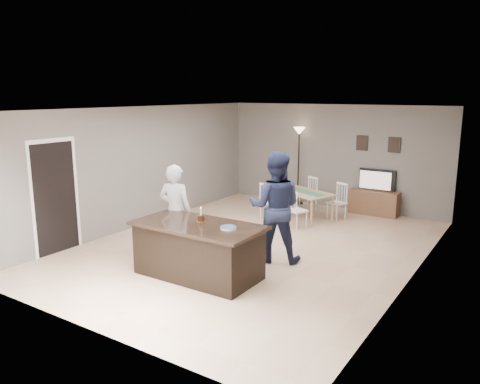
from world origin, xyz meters
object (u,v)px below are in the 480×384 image
Objects in this scene: tv_console at (374,203)px; plate_stack at (228,228)px; television at (376,180)px; dining_table at (303,196)px; floor_lamp at (299,145)px; man at (275,207)px; birthday_cake at (201,218)px; woman at (176,211)px; kitchen_island at (198,250)px.

tv_console is 4.63× the size of plate_stack.
television is 5.64m from plate_stack.
plate_stack is at bearing -96.37° from tv_console.
floor_lamp is at bearing 142.29° from dining_table.
plate_stack is 0.13× the size of dining_table.
television is 0.45× the size of dining_table.
man is 1.41m from birthday_cake.
birthday_cake is (-1.25, -5.42, 0.66)m from tv_console.
floor_lamp is at bearing -103.28° from woman.
tv_console is 4.91× the size of birthday_cake.
television is at bearing -125.82° from woman.
plate_stack is (-0.62, -5.54, 0.62)m from tv_console.
dining_table is at bearing 47.90° from television.
woman reaches higher than television.
plate_stack is at bearing 83.71° from television.
television is (0.00, 0.07, 0.56)m from tv_console.
television is at bearing 77.99° from kitchen_island.
floor_lamp reaches higher than birthday_cake.
man is at bearing 58.32° from birthday_cake.
birthday_cake reaches higher than plate_stack.
tv_console is 0.57× the size of floor_lamp.
man is at bearing 62.80° from kitchen_island.
plate_stack is at bearing -74.88° from floor_lamp.
plate_stack is (0.63, -0.11, -0.04)m from birthday_cake.
tv_console is at bearing -0.54° from floor_lamp.
television is 1.96m from dining_table.
plate_stack is at bearing -58.84° from dining_table.
kitchen_island is 1.61m from man.
kitchen_island is 1.24× the size of woman.
floor_lamp is (-0.82, 1.39, 1.06)m from dining_table.
tv_console is 1.91m from dining_table.
floor_lamp is at bearing 179.46° from tv_console.
television is at bearing 77.20° from birthday_cake.
birthday_cake is at bearing 143.12° from woman.
television is (1.20, 5.64, 0.41)m from kitchen_island.
woman reaches higher than plate_stack.
plate_stack is (-0.62, -5.61, 0.06)m from television.
television reaches higher than dining_table.
plate_stack is at bearing 3.39° from kitchen_island.
kitchen_island is 5.78m from floor_lamp.
kitchen_island is 1.06× the size of dining_table.
plate_stack reaches higher than tv_console.
birthday_cake is at bearing 169.71° from plate_stack.
man reaches higher than kitchen_island.
birthday_cake reaches higher than television.
tv_console is 0.60× the size of man.
man is 8.17× the size of birthday_cake.
television reaches higher than tv_console.
woman is 7.08× the size of birthday_cake.
tv_console is 5.49m from woman.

